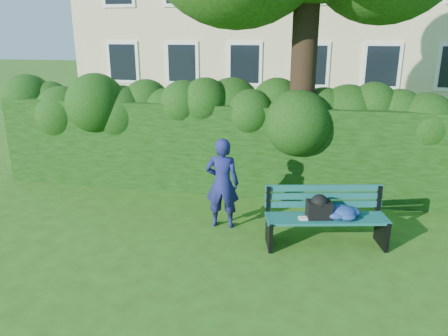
# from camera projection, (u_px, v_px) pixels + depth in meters

# --- Properties ---
(ground) EXTENTS (80.00, 80.00, 0.00)m
(ground) POSITION_uv_depth(u_px,v_px,m) (216.00, 235.00, 7.07)
(ground) COLOR #2F5117
(ground) RESTS_ON ground
(hedge) EXTENTS (10.00, 1.00, 1.80)m
(hedge) POSITION_uv_depth(u_px,v_px,m) (240.00, 147.00, 8.86)
(hedge) COLOR black
(hedge) RESTS_ON ground
(park_bench) EXTENTS (1.90, 0.94, 0.89)m
(park_bench) POSITION_uv_depth(u_px,v_px,m) (328.00, 214.00, 6.61)
(park_bench) COLOR #105048
(park_bench) RESTS_ON ground
(man_reading) EXTENTS (0.58, 0.40, 1.53)m
(man_reading) POSITION_uv_depth(u_px,v_px,m) (222.00, 183.00, 7.18)
(man_reading) COLOR navy
(man_reading) RESTS_ON ground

